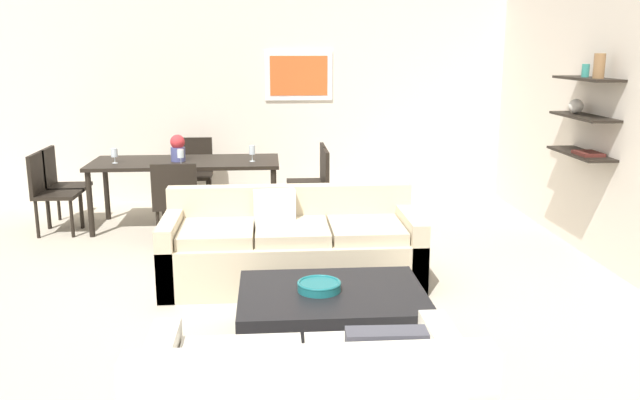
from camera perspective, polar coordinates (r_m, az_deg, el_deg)
name	(u,v)px	position (r m, az deg, el deg)	size (l,w,h in m)	color
ground_plane	(282,295)	(5.49, -3.32, -8.19)	(18.00, 18.00, 0.00)	#BCB29E
back_wall_unit	(298,97)	(8.67, -1.95, 8.91)	(8.40, 0.09, 2.70)	silver
right_wall_shelf_unit	(615,119)	(6.54, 24.11, 6.36)	(0.34, 8.20, 2.70)	silver
sofa_beige	(292,249)	(5.71, -2.45, -4.21)	(2.17, 0.90, 0.78)	beige
coffee_table	(332,317)	(4.58, 1.02, -10.07)	(1.26, 0.93, 0.38)	black
decorative_bowl	(319,286)	(4.50, -0.07, -7.41)	(0.30, 0.30, 0.06)	#19666B
dining_table	(186,167)	(7.52, -11.52, 2.84)	(2.07, 0.86, 0.75)	black
dining_chair_right_far	(313,177)	(7.70, -0.58, 2.00)	(0.44, 0.44, 0.88)	black
dining_chair_head	(194,169)	(8.37, -10.79, 2.66)	(0.44, 0.44, 0.88)	black
dining_chair_left_near	(49,188)	(7.68, -22.36, 0.97)	(0.44, 0.44, 0.88)	black
dining_chair_right_near	(316,184)	(7.33, -0.38, 1.42)	(0.44, 0.44, 0.88)	black
dining_chair_foot	(177,199)	(6.74, -12.28, 0.08)	(0.44, 0.44, 0.88)	black
dining_chair_left_far	(60,181)	(8.04, -21.54, 1.55)	(0.44, 0.44, 0.88)	black
wine_glass_right_near	(252,151)	(7.33, -5.88, 4.27)	(0.06, 0.06, 0.18)	silver
wine_glass_left_near	(114,153)	(7.52, -17.33, 3.88)	(0.07, 0.07, 0.16)	silver
wine_glass_foot	(181,154)	(7.13, -11.94, 3.90)	(0.07, 0.07, 0.19)	silver
centerpiece_vase	(178,148)	(7.48, -12.17, 4.42)	(0.16, 0.16, 0.29)	#4C518C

